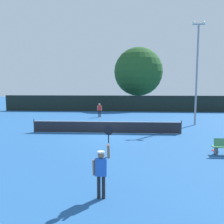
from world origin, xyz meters
name	(u,v)px	position (x,y,z in m)	size (l,w,h in m)	color
ground_plane	(106,133)	(0.00, 0.00, 0.00)	(120.00, 120.00, 0.00)	#235693
tennis_net	(106,127)	(0.00, 0.00, 0.51)	(11.85, 0.08, 1.07)	#232328
perimeter_fence	(115,103)	(0.00, 15.94, 1.17)	(33.25, 0.12, 2.34)	black
player_serving	(101,167)	(0.76, -10.80, 1.07)	(0.67, 0.39, 2.46)	blue
player_receiving	(99,109)	(-1.61, 9.43, 0.99)	(0.57, 0.24, 1.62)	red
tennis_ball	(138,129)	(2.62, 1.95, 0.03)	(0.07, 0.07, 0.07)	#CCE033
spare_racket	(214,150)	(6.72, -4.68, 0.02)	(0.28, 0.52, 0.04)	black
light_pole	(197,68)	(8.21, 4.39, 5.42)	(1.18, 0.28, 9.67)	gray
large_tree	(138,72)	(3.61, 21.66, 6.11)	(8.14, 8.14, 10.18)	brown
parked_car_near	(69,103)	(-8.52, 22.57, 0.78)	(2.24, 4.34, 1.69)	navy
parked_car_mid	(177,103)	(10.50, 22.89, 0.78)	(2.37, 4.39, 1.69)	white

